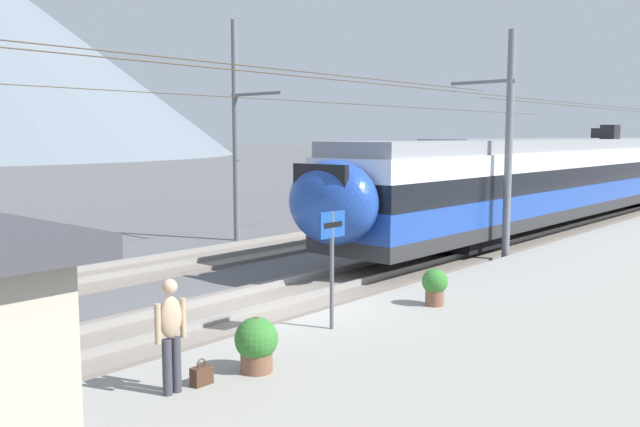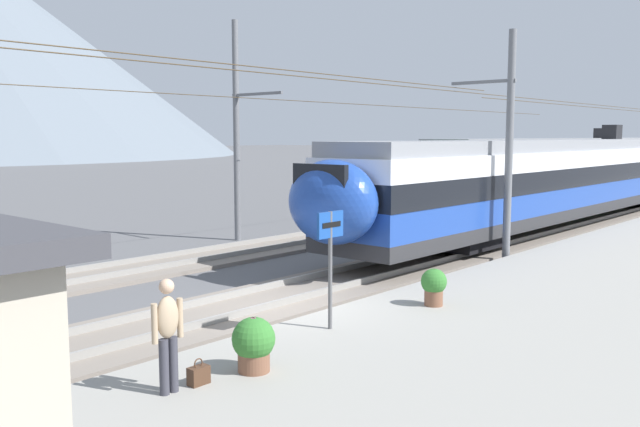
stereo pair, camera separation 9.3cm
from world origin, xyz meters
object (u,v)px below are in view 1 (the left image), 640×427
object	(u,v)px
train_far_track	(567,163)
platform_sign	(332,243)
potted_plant_by_shelter	(256,342)
catenary_mast_mid	(504,142)
potted_plant_platform_edge	(435,284)
handbag_beside_passenger	(202,375)
train_near_platform	(567,176)
passenger_walking	(171,330)
catenary_mast_far_side	(238,129)

from	to	relation	value
train_far_track	platform_sign	bearing A→B (deg)	-165.62
platform_sign	potted_plant_by_shelter	world-z (taller)	platform_sign
potted_plant_by_shelter	catenary_mast_mid	bearing A→B (deg)	9.14
catenary_mast_mid	potted_plant_platform_edge	world-z (taller)	catenary_mast_mid
handbag_beside_passenger	potted_plant_platform_edge	world-z (taller)	potted_plant_platform_edge
train_far_track	catenary_mast_mid	xyz separation A→B (m)	(-24.44, -7.43, 1.59)
potted_plant_platform_edge	train_near_platform	bearing A→B (deg)	12.33
train_far_track	handbag_beside_passenger	size ratio (longest dim) A/B	85.40
handbag_beside_passenger	potted_plant_platform_edge	size ratio (longest dim) A/B	0.49
potted_plant_by_shelter	passenger_walking	bearing A→B (deg)	169.96
catenary_mast_far_side	train_near_platform	bearing A→B (deg)	-32.45
train_near_platform	potted_plant_by_shelter	xyz separation A→B (m)	(-22.31, -3.78, -1.45)
catenary_mast_mid	passenger_walking	size ratio (longest dim) A/B	26.00
catenary_mast_far_side	handbag_beside_passenger	bearing A→B (deg)	-133.94
passenger_walking	handbag_beside_passenger	distance (m)	0.94
catenary_mast_mid	handbag_beside_passenger	size ratio (longest dim) A/B	108.36
potted_plant_platform_edge	platform_sign	bearing A→B (deg)	169.38
train_near_platform	train_far_track	distance (m)	15.72
train_near_platform	potted_plant_by_shelter	bearing A→B (deg)	-170.37
catenary_mast_far_side	handbag_beside_passenger	world-z (taller)	catenary_mast_far_side
potted_plant_platform_edge	catenary_mast_mid	bearing A→B (deg)	15.14
train_near_platform	potted_plant_platform_edge	distance (m)	17.31
train_far_track	passenger_walking	world-z (taller)	train_far_track
catenary_mast_far_side	potted_plant_by_shelter	world-z (taller)	catenary_mast_far_side
passenger_walking	potted_plant_by_shelter	distance (m)	1.53
platform_sign	handbag_beside_passenger	xyz separation A→B (m)	(-3.53, -0.43, -1.53)
platform_sign	potted_plant_by_shelter	distance (m)	2.93
passenger_walking	handbag_beside_passenger	world-z (taller)	passenger_walking
passenger_walking	potted_plant_platform_edge	world-z (taller)	passenger_walking
passenger_walking	train_far_track	bearing A→B (deg)	13.47
catenary_mast_far_side	passenger_walking	xyz separation A→B (m)	(-11.46, -11.33, -3.04)
catenary_mast_far_side	passenger_walking	bearing A→B (deg)	-135.33
catenary_mast_mid	catenary_mast_far_side	bearing A→B (deg)	104.64
train_far_track	platform_sign	xyz separation A→B (m)	(-34.38, -8.81, -0.26)
passenger_walking	potted_plant_platform_edge	distance (m)	6.91
catenary_mast_mid	platform_sign	size ratio (longest dim) A/B	19.23
passenger_walking	handbag_beside_passenger	xyz separation A→B (m)	(0.50, -0.05, -0.80)
platform_sign	passenger_walking	xyz separation A→B (m)	(-4.03, -0.38, -0.73)
catenary_mast_mid	train_far_track	bearing A→B (deg)	16.92
catenary_mast_far_side	platform_sign	world-z (taller)	catenary_mast_far_side
catenary_mast_far_side	potted_plant_by_shelter	distance (m)	15.72
catenary_mast_far_side	passenger_walking	distance (m)	16.40
catenary_mast_far_side	handbag_beside_passenger	xyz separation A→B (m)	(-10.97, -11.38, -3.84)
platform_sign	train_near_platform	bearing A→B (deg)	9.07
potted_plant_by_shelter	train_near_platform	bearing A→B (deg)	9.63
train_near_platform	train_far_track	world-z (taller)	same
platform_sign	catenary_mast_far_side	bearing A→B (deg)	55.81
train_far_track	catenary_mast_far_side	xyz separation A→B (m)	(-26.94, 2.14, 2.04)
catenary_mast_mid	passenger_walking	world-z (taller)	catenary_mast_mid
train_near_platform	passenger_walking	bearing A→B (deg)	-171.54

